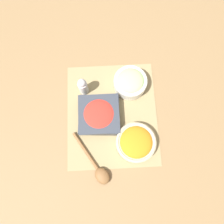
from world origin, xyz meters
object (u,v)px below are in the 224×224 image
at_px(tomato_bowl, 99,115).
at_px(wooden_spoon, 99,171).
at_px(pepper_shaker, 83,86).
at_px(carrot_bowl, 136,142).
at_px(cucumber_bowl, 130,82).

relative_size(tomato_bowl, wooden_spoon, 0.78).
bearing_deg(pepper_shaker, wooden_spoon, 8.43).
distance_m(tomato_bowl, wooden_spoon, 0.22).
bearing_deg(wooden_spoon, pepper_shaker, -171.57).
height_order(carrot_bowl, wooden_spoon, carrot_bowl).
distance_m(tomato_bowl, carrot_bowl, 0.18).
distance_m(cucumber_bowl, wooden_spoon, 0.38).
relative_size(tomato_bowl, cucumber_bowl, 1.23).
bearing_deg(carrot_bowl, cucumber_bowl, -178.99).
distance_m(carrot_bowl, pepper_shaker, 0.31).
xyz_separation_m(tomato_bowl, wooden_spoon, (0.22, -0.01, -0.01)).
xyz_separation_m(carrot_bowl, pepper_shaker, (-0.24, -0.20, 0.02)).
height_order(carrot_bowl, cucumber_bowl, cucumber_bowl).
xyz_separation_m(cucumber_bowl, wooden_spoon, (0.35, -0.15, -0.02)).
distance_m(carrot_bowl, cucumber_bowl, 0.25).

